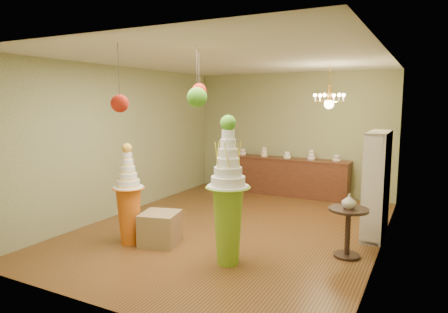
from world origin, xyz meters
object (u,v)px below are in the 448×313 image
at_px(pedestal_green, 228,206).
at_px(sideboard, 287,176).
at_px(pedestal_orange, 129,206).
at_px(round_table, 348,226).

xyz_separation_m(pedestal_green, sideboard, (-0.64, 4.46, -0.36)).
relative_size(pedestal_orange, sideboard, 0.54).
distance_m(pedestal_green, pedestal_orange, 1.80).
bearing_deg(round_table, pedestal_orange, -162.08).
relative_size(sideboard, round_table, 4.09).
relative_size(pedestal_green, round_table, 2.85).
bearing_deg(pedestal_green, sideboard, 98.14).
xyz_separation_m(pedestal_orange, round_table, (3.25, 1.05, -0.14)).
bearing_deg(sideboard, round_table, -58.45).
bearing_deg(pedestal_green, round_table, 35.41).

